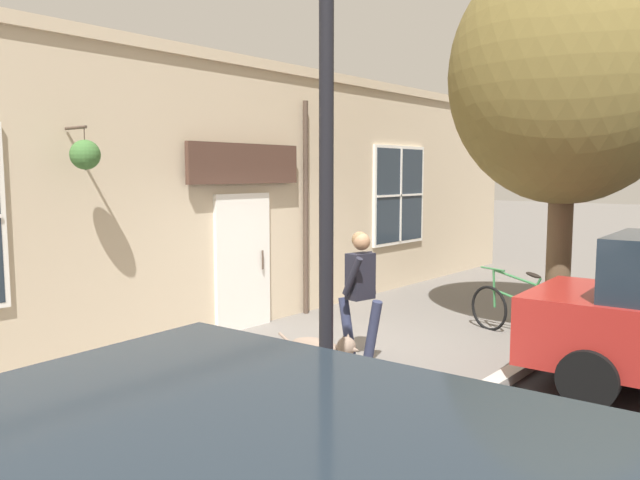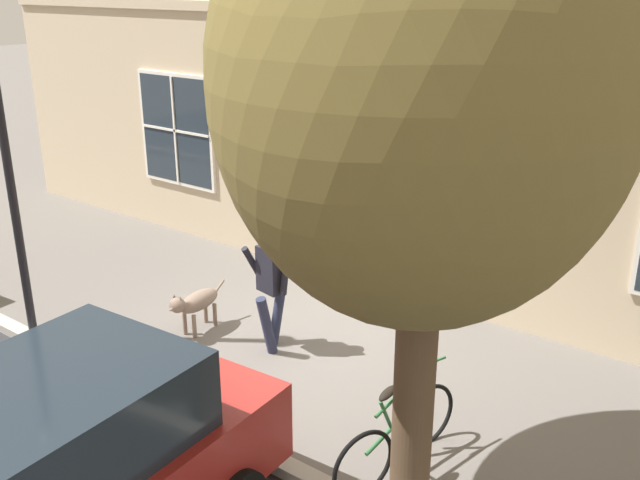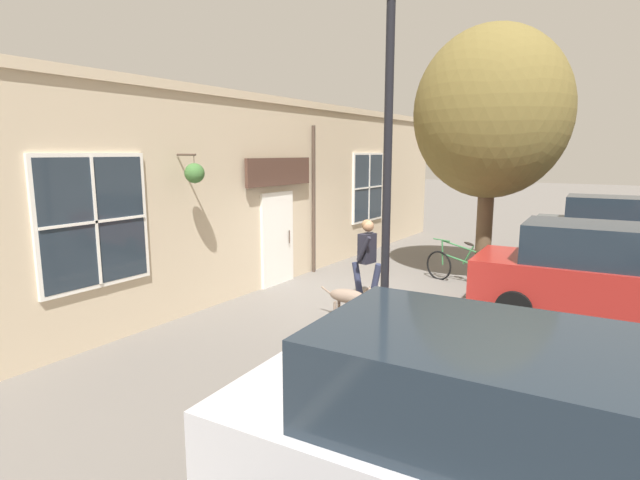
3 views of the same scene
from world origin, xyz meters
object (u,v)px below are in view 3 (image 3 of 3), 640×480
(parked_car_mid_block, at_px, (601,274))
(street_lamp, at_px, (388,123))
(parked_car_far_end, at_px, (616,228))
(dog_on_leash, at_px, (351,297))
(leaning_bicycle, at_px, (460,266))
(parked_car_nearest_curb, at_px, (498,456))
(street_tree_by_curb, at_px, (488,117))
(pedestrian_walking, at_px, (367,253))

(parked_car_mid_block, height_order, street_lamp, street_lamp)
(parked_car_far_end, bearing_deg, parked_car_mid_block, -89.42)
(dog_on_leash, relative_size, leaning_bicycle, 0.64)
(street_lamp, bearing_deg, parked_car_far_end, 77.70)
(dog_on_leash, xyz_separation_m, parked_car_nearest_curb, (3.51, -4.18, 0.45))
(parked_car_nearest_curb, height_order, parked_car_far_end, same)
(dog_on_leash, distance_m, leaning_bicycle, 3.74)
(street_tree_by_curb, distance_m, leaning_bicycle, 3.41)
(street_tree_by_curb, height_order, street_lamp, street_tree_by_curb)
(parked_car_far_end, distance_m, street_lamp, 10.78)
(pedestrian_walking, xyz_separation_m, leaning_bicycle, (1.09, 2.54, -0.63))
(street_lamp, bearing_deg, parked_car_mid_block, 59.18)
(parked_car_nearest_curb, height_order, street_lamp, street_lamp)
(pedestrian_walking, distance_m, street_tree_by_curb, 4.26)
(dog_on_leash, relative_size, parked_car_nearest_curb, 0.25)
(dog_on_leash, height_order, parked_car_nearest_curb, parked_car_nearest_curb)
(parked_car_far_end, bearing_deg, street_tree_by_curb, -118.51)
(dog_on_leash, distance_m, parked_car_mid_block, 4.36)
(street_tree_by_curb, relative_size, parked_car_nearest_curb, 1.30)
(parked_car_nearest_curb, relative_size, parked_car_far_end, 1.00)
(pedestrian_walking, bearing_deg, street_lamp, -58.43)
(leaning_bicycle, height_order, parked_car_mid_block, parked_car_mid_block)
(parked_car_nearest_curb, height_order, parked_car_mid_block, same)
(pedestrian_walking, distance_m, dog_on_leash, 1.28)
(parked_car_nearest_curb, bearing_deg, street_lamp, 129.45)
(parked_car_nearest_curb, xyz_separation_m, parked_car_far_end, (0.15, 12.80, 0.00))
(street_tree_by_curb, relative_size, parked_car_mid_block, 1.30)
(pedestrian_walking, bearing_deg, street_tree_by_curb, 63.80)
(parked_car_nearest_curb, bearing_deg, leaning_bicycle, 108.96)
(dog_on_leash, distance_m, street_lamp, 3.62)
(leaning_bicycle, bearing_deg, parked_car_mid_block, -26.18)
(leaning_bicycle, bearing_deg, dog_on_leash, -102.69)
(parked_car_far_end, relative_size, street_lamp, 0.86)
(parked_car_mid_block, distance_m, street_lamp, 5.12)
(street_tree_by_curb, bearing_deg, dog_on_leash, -106.15)
(pedestrian_walking, relative_size, parked_car_mid_block, 0.38)
(pedestrian_walking, xyz_separation_m, street_lamp, (1.69, -2.75, 2.32))
(leaning_bicycle, height_order, street_lamp, street_lamp)
(leaning_bicycle, xyz_separation_m, parked_car_mid_block, (2.90, -1.43, 0.50))
(dog_on_leash, bearing_deg, parked_car_far_end, 67.00)
(dog_on_leash, distance_m, street_tree_by_curb, 5.35)
(dog_on_leash, relative_size, parked_car_far_end, 0.25)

